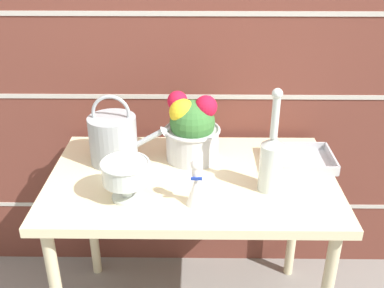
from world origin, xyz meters
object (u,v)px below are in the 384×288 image
Objects in this scene: watering_can at (114,138)px; flower_planter at (192,129)px; wire_tray at (298,160)px; crystal_pedestal_bowl at (126,174)px; glass_decanter at (271,159)px; figurine_vase at (196,186)px.

watering_can is 1.19× the size of flower_planter.
flower_planter is at bearing 175.43° from wire_tray.
crystal_pedestal_bowl is 0.38m from flower_planter.
wire_tray is (0.43, -0.03, -0.12)m from flower_planter.
glass_decanter is at bearing -39.42° from flower_planter.
glass_decanter reaches higher than wire_tray.
figurine_vase is at bearing -42.93° from watering_can.
flower_planter is at bearing 140.58° from glass_decanter.
wire_tray is (0.74, -0.01, -0.09)m from watering_can.
watering_can reaches higher than flower_planter.
watering_can is 0.29m from crystal_pedestal_bowl.
watering_can is 0.75m from wire_tray.
figurine_vase is (0.24, -0.03, -0.03)m from crystal_pedestal_bowl.
watering_can is 0.86× the size of glass_decanter.
wire_tray is at bearing 36.03° from figurine_vase.
crystal_pedestal_bowl is 0.51m from glass_decanter.
watering_can reaches higher than wire_tray.
watering_can is 0.63m from glass_decanter.
glass_decanter is 2.22× the size of figurine_vase.
wire_tray is at bearing -0.51° from watering_can.
figurine_vase is at bearing -143.97° from wire_tray.
glass_decanter is at bearing -19.18° from watering_can.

